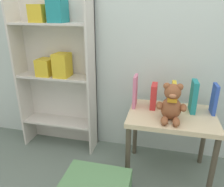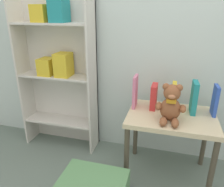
# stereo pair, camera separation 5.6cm
# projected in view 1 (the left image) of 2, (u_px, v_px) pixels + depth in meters

# --- Properties ---
(wall_back) EXTENTS (4.80, 0.06, 2.50)m
(wall_back) POSITION_uv_depth(u_px,v_px,m) (165.00, 17.00, 1.77)
(wall_back) COLOR silver
(wall_back) RESTS_ON ground_plane
(bookshelf_side) EXTENTS (0.72, 0.23, 1.46)m
(bookshelf_side) POSITION_uv_depth(u_px,v_px,m) (57.00, 66.00, 2.01)
(bookshelf_side) COLOR beige
(bookshelf_side) RESTS_ON ground_plane
(display_table) EXTENTS (0.66, 0.48, 0.56)m
(display_table) POSITION_uv_depth(u_px,v_px,m) (171.00, 123.00, 1.70)
(display_table) COLOR beige
(display_table) RESTS_ON ground_plane
(teddy_bear) EXTENTS (0.21, 0.19, 0.28)m
(teddy_bear) POSITION_uv_depth(u_px,v_px,m) (172.00, 104.00, 1.54)
(teddy_bear) COLOR brown
(teddy_bear) RESTS_ON display_table
(book_standing_pink) EXTENTS (0.02, 0.13, 0.26)m
(book_standing_pink) POSITION_uv_depth(u_px,v_px,m) (135.00, 91.00, 1.76)
(book_standing_pink) COLOR #D17093
(book_standing_pink) RESTS_ON display_table
(book_standing_red) EXTENTS (0.05, 0.13, 0.20)m
(book_standing_red) POSITION_uv_depth(u_px,v_px,m) (154.00, 96.00, 1.75)
(book_standing_red) COLOR red
(book_standing_red) RESTS_ON display_table
(book_standing_yellow) EXTENTS (0.03, 0.10, 0.22)m
(book_standing_yellow) POSITION_uv_depth(u_px,v_px,m) (173.00, 96.00, 1.73)
(book_standing_yellow) COLOR gold
(book_standing_yellow) RESTS_ON display_table
(book_standing_teal) EXTENTS (0.04, 0.14, 0.25)m
(book_standing_teal) POSITION_uv_depth(u_px,v_px,m) (194.00, 96.00, 1.68)
(book_standing_teal) COLOR teal
(book_standing_teal) RESTS_ON display_table
(book_standing_blue) EXTENTS (0.03, 0.12, 0.23)m
(book_standing_blue) POSITION_uv_depth(u_px,v_px,m) (214.00, 99.00, 1.65)
(book_standing_blue) COLOR #2D51B7
(book_standing_blue) RESTS_ON display_table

